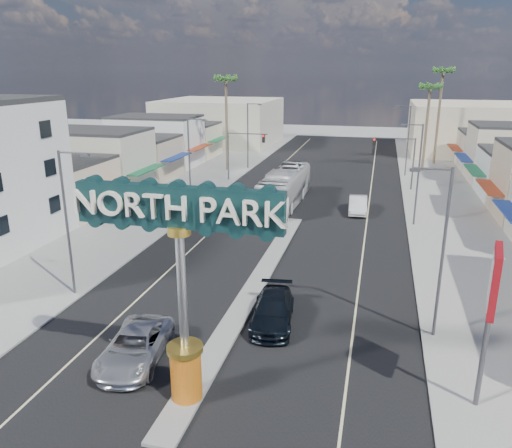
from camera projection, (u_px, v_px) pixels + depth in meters
The scene contains 26 objects.
ground at pixel (297, 217), 47.14m from camera, with size 160.00×160.00×0.00m, color gray.
road at pixel (297, 217), 47.13m from camera, with size 20.00×120.00×0.01m, color black.
median_island at pixel (256, 285), 32.29m from camera, with size 1.30×30.00×0.16m, color gray.
sidewalk_left at pixel (160, 207), 50.34m from camera, with size 8.00×120.00×0.12m, color gray.
sidewalk_right at pixel (454, 228), 43.89m from camera, with size 8.00×120.00×0.12m, color gray.
storefront_row_left at pixel (129, 154), 63.81m from camera, with size 12.00×42.00×6.00m, color beige.
backdrop_far_left at pixel (220, 122), 92.69m from camera, with size 20.00×20.00×8.00m, color #B7B29E.
backdrop_far_right at pixel (473, 128), 82.55m from camera, with size 20.00×20.00×8.00m, color beige.
gateway_sign at pixel (181, 271), 19.41m from camera, with size 8.20×1.50×9.15m.
traffic_signal_left at pixel (242, 147), 60.94m from camera, with size 5.09×0.45×6.00m.
traffic_signal_right at pixel (398, 153), 56.70m from camera, with size 5.09×0.45×6.00m.
streetlight_l_near at pixel (68, 217), 29.50m from camera, with size 2.03×0.22×9.00m.
streetlight_l_mid at pixel (191, 160), 48.03m from camera, with size 2.03×0.22×9.00m.
streetlight_l_far at pixel (249, 132), 68.40m from camera, with size 2.03×0.22×9.00m.
streetlight_r_near at pixel (440, 246), 24.69m from camera, with size 2.03×0.22×9.00m.
streetlight_r_mid at pixel (417, 170), 43.22m from camera, with size 2.03×0.22×9.00m.
streetlight_r_far at pixel (407, 137), 63.59m from camera, with size 2.03×0.22×9.00m.
palm_left_far at pixel (226, 84), 65.22m from camera, with size 2.60×2.60×13.10m.
palm_right_mid at pixel (430, 91), 65.05m from camera, with size 2.60×2.60×12.10m.
palm_right_far at pixel (443, 76), 69.62m from camera, with size 2.60×2.60×14.10m.
suv_left at pixel (135, 346), 23.81m from camera, with size 2.61×5.66×1.57m, color silver.
suv_right at pixel (273, 311), 27.33m from camera, with size 2.17×5.34×1.55m, color black.
car_parked_left at pixel (220, 195), 51.87m from camera, with size 1.95×4.84×1.65m, color slate.
car_parked_right at pixel (358, 205), 48.49m from camera, with size 1.69×4.86×1.60m, color silver.
city_bus at pixel (285, 187), 50.99m from camera, with size 3.07×13.14×3.66m, color silver.
bank_pylon_sign at pixel (493, 290), 19.20m from camera, with size 0.66×2.16×6.86m.
Camera 1 is at (7.19, -14.77, 13.47)m, focal length 35.00 mm.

